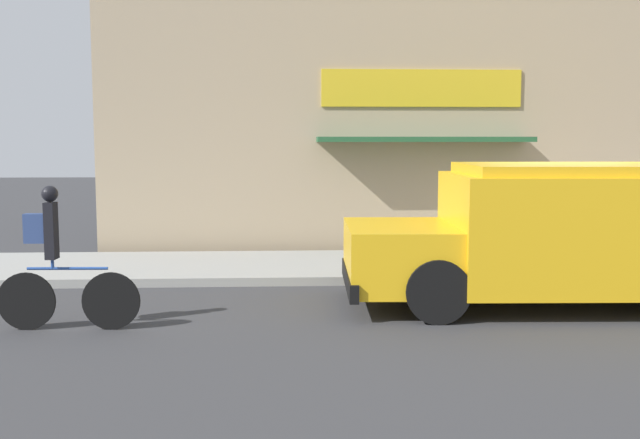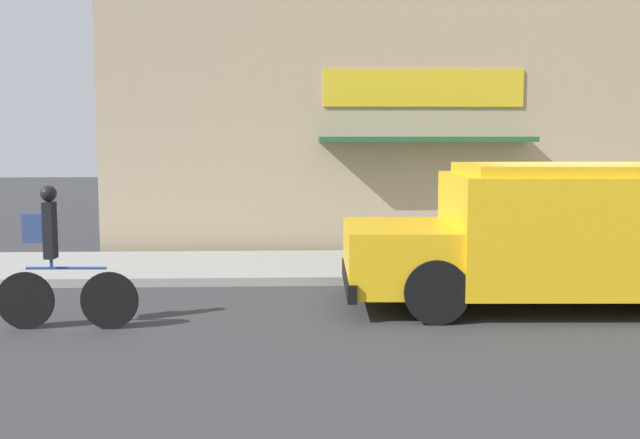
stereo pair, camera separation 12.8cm
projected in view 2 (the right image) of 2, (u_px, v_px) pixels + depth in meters
ground_plane at (560, 284)px, 12.19m from camera, size 70.00×70.00×0.00m
sidewalk at (532, 265)px, 13.63m from camera, size 28.00×2.92×0.14m
storefront at (504, 121)px, 15.15m from camera, size 16.45×0.99×5.43m
school_bus at (577, 232)px, 10.47m from camera, size 5.94×2.88×2.01m
cyclist at (57, 263)px, 9.23m from camera, size 1.76×0.20×1.79m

